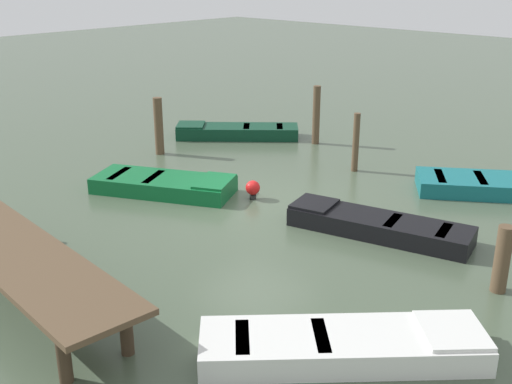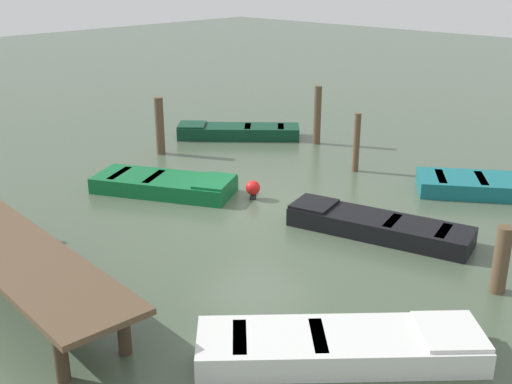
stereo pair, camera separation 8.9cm
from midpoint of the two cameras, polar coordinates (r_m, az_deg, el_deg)
ground_plane at (r=15.07m, az=-0.17°, el=-1.25°), size 80.00×80.00×0.00m
dock_segment at (r=11.20m, az=-20.72°, el=-5.91°), size 6.06×1.90×0.95m
rowboat_black at (r=13.67m, az=10.85°, el=-2.99°), size 4.05×1.94×0.46m
rowboat_teal at (r=16.92m, az=20.64°, el=0.61°), size 3.81×3.24×0.46m
rowboat_dark_green at (r=20.98m, az=-1.92°, el=5.57°), size 3.72×3.48×0.46m
rowboat_green at (r=16.05m, az=-8.51°, el=0.70°), size 3.79×2.83×0.46m
rowboat_white at (r=9.55m, az=7.81°, el=-13.70°), size 3.79×3.79×0.46m
mooring_piling_mid_left at (r=17.57m, az=8.97°, el=4.50°), size 0.18×0.18×1.66m
mooring_piling_far_left at (r=19.20m, az=-9.02°, el=5.97°), size 0.27×0.27×1.74m
mooring_piling_mid_right at (r=11.80m, az=21.39°, el=-5.75°), size 0.28×0.28×1.25m
mooring_piling_near_right at (r=20.18m, az=5.40°, el=7.02°), size 0.24×0.24×1.88m
marker_buoy at (r=15.39m, az=-0.46°, el=0.35°), size 0.36×0.36×0.48m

